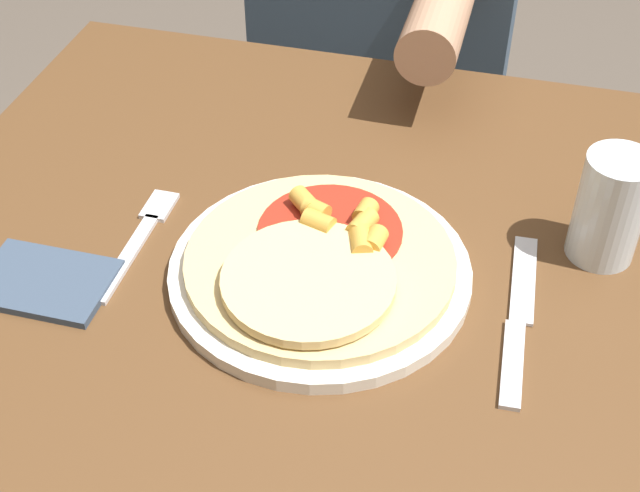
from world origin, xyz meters
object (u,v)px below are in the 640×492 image
object	(u,v)px
plate	(320,272)
person_diner	(387,25)
pizza	(320,261)
knife	(518,319)
drinking_glass	(610,208)
fork	(140,237)
dining_table	(325,385)

from	to	relation	value
plate	person_diner	size ratio (longest dim) A/B	0.25
pizza	knife	xyz separation A→B (m)	(0.19, -0.01, -0.02)
plate	knife	size ratio (longest dim) A/B	1.31
plate	drinking_glass	size ratio (longest dim) A/B	2.56
fork	knife	distance (m)	0.38
plate	person_diner	xyz separation A→B (m)	(-0.07, 0.68, -0.09)
dining_table	drinking_glass	xyz separation A→B (m)	(0.25, 0.13, 0.19)
dining_table	knife	xyz separation A→B (m)	(0.18, 0.01, 0.13)
drinking_glass	plate	bearing A→B (deg)	-157.88
dining_table	pizza	bearing A→B (deg)	120.07
drinking_glass	pizza	bearing A→B (deg)	-157.02
plate	person_diner	world-z (taller)	person_diner
drinking_glass	person_diner	size ratio (longest dim) A/B	0.10
dining_table	fork	distance (m)	0.24
pizza	person_diner	distance (m)	0.69
knife	drinking_glass	world-z (taller)	drinking_glass
fork	knife	bearing A→B (deg)	-2.64
fork	drinking_glass	xyz separation A→B (m)	(0.45, 0.10, 0.05)
pizza	fork	xyz separation A→B (m)	(-0.19, 0.01, -0.02)
pizza	fork	size ratio (longest dim) A/B	1.48
plate	person_diner	distance (m)	0.69
knife	plate	bearing A→B (deg)	176.98
plate	knife	world-z (taller)	plate
knife	fork	bearing A→B (deg)	177.36
dining_table	fork	size ratio (longest dim) A/B	5.21
plate	fork	distance (m)	0.19
pizza	drinking_glass	distance (m)	0.28
pizza	knife	bearing A→B (deg)	-1.75
person_diner	drinking_glass	bearing A→B (deg)	-60.27
plate	pizza	distance (m)	0.02
dining_table	pizza	distance (m)	0.16
dining_table	pizza	world-z (taller)	pizza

